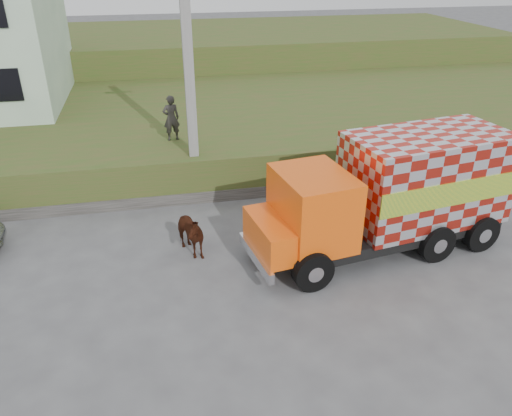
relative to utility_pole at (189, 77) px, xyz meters
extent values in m
plane|color=#474749|center=(1.00, -4.60, -4.08)|extent=(120.00, 120.00, 0.00)
cube|color=#32531B|center=(1.00, 5.40, -3.33)|extent=(40.00, 12.00, 1.50)
cube|color=#32531B|center=(1.00, 17.40, -2.58)|extent=(40.00, 12.00, 3.00)
cube|color=#595651|center=(-1.00, -0.40, -3.88)|extent=(16.00, 0.50, 0.40)
cube|color=gray|center=(0.00, 0.00, -0.08)|extent=(0.30, 0.30, 8.00)
cube|color=black|center=(4.85, -4.41, -3.46)|extent=(6.70, 3.06, 0.33)
cube|color=#EE520C|center=(2.59, -4.76, -2.41)|extent=(2.03, 2.42, 1.90)
cube|color=#EE520C|center=(1.52, -4.93, -2.98)|extent=(1.25, 2.12, 0.85)
cube|color=silver|center=(5.97, -4.23, -2.08)|extent=(4.67, 2.92, 2.47)
cube|color=yellow|center=(6.15, -5.38, -2.08)|extent=(4.32, 0.71, 0.66)
cube|color=yellow|center=(5.79, -3.09, -2.08)|extent=(4.32, 0.71, 0.66)
cube|color=silver|center=(1.05, -5.00, -3.55)|extent=(0.48, 2.18, 0.28)
cylinder|color=black|center=(2.29, -5.91, -3.55)|extent=(1.08, 0.49, 1.04)
cylinder|color=black|center=(1.96, -3.75, -3.55)|extent=(1.08, 0.49, 1.04)
cylinder|color=black|center=(5.95, -5.34, -3.55)|extent=(1.08, 0.49, 1.04)
cylinder|color=black|center=(5.61, -3.18, -3.55)|extent=(1.08, 0.49, 1.04)
cylinder|color=black|center=(7.45, -5.11, -3.55)|extent=(1.08, 0.49, 1.04)
cylinder|color=black|center=(7.12, -2.95, -3.55)|extent=(1.08, 0.49, 1.04)
imported|color=#34140D|center=(-0.59, -3.62, -3.43)|extent=(1.27, 1.67, 1.28)
imported|color=#2E2C29|center=(-0.59, 1.64, -1.77)|extent=(0.64, 0.48, 1.60)
camera|label=1|loc=(-1.17, -15.57, 3.50)|focal=35.00mm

